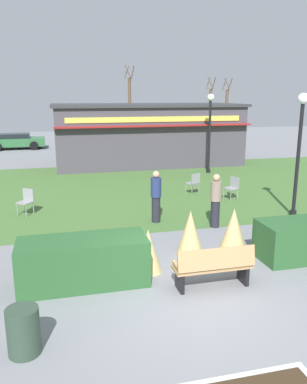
# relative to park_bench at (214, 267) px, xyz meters

# --- Properties ---
(ground_plane) EXTENTS (80.00, 80.00, 0.00)m
(ground_plane) POSITION_rel_park_bench_xyz_m (-0.56, -0.48, -0.48)
(ground_plane) COLOR slate
(lawn_patch) EXTENTS (36.00, 12.00, 0.01)m
(lawn_patch) POSITION_rel_park_bench_xyz_m (-0.56, 9.63, -0.48)
(lawn_patch) COLOR #446B33
(lawn_patch) RESTS_ON ground_plane
(park_bench) EXTENTS (1.70, 0.52, 0.95)m
(park_bench) POSITION_rel_park_bench_xyz_m (0.00, 0.00, 0.00)
(park_bench) COLOR tan
(park_bench) RESTS_ON ground_plane
(hedge_left) EXTENTS (2.76, 1.10, 1.02)m
(hedge_left) POSITION_rel_park_bench_xyz_m (-2.67, 0.86, 0.03)
(hedge_left) COLOR #28562B
(hedge_left) RESTS_ON ground_plane
(hedge_right) EXTENTS (1.91, 1.10, 0.97)m
(hedge_right) POSITION_rel_park_bench_xyz_m (2.63, 0.95, 0.01)
(hedge_right) COLOR #28562B
(hedge_right) RESTS_ON ground_plane
(ornamental_grass_behind_left) EXTENTS (0.78, 0.78, 1.22)m
(ornamental_grass_behind_left) POSITION_rel_park_bench_xyz_m (1.21, 1.62, 0.13)
(ornamental_grass_behind_left) COLOR tan
(ornamental_grass_behind_left) RESTS_ON ground_plane
(ornamental_grass_behind_right) EXTENTS (0.64, 0.64, 1.03)m
(ornamental_grass_behind_right) POSITION_rel_park_bench_xyz_m (-1.17, 1.12, 0.03)
(ornamental_grass_behind_right) COLOR tan
(ornamental_grass_behind_right) RESTS_ON ground_plane
(ornamental_grass_behind_center) EXTENTS (0.70, 0.70, 1.18)m
(ornamental_grass_behind_center) POSITION_rel_park_bench_xyz_m (0.11, 1.84, 0.11)
(ornamental_grass_behind_center) COLOR tan
(ornamental_grass_behind_center) RESTS_ON ground_plane
(lamppost_mid) EXTENTS (0.36, 0.36, 4.09)m
(lamppost_mid) POSITION_rel_park_bench_xyz_m (4.64, 4.13, 2.10)
(lamppost_mid) COLOR black
(lamppost_mid) RESTS_ON ground_plane
(lamppost_far) EXTENTS (0.36, 0.36, 4.09)m
(lamppost_far) POSITION_rel_park_bench_xyz_m (4.70, 12.06, 2.10)
(lamppost_far) COLOR black
(lamppost_far) RESTS_ON ground_plane
(trash_bin) EXTENTS (0.52, 0.52, 0.78)m
(trash_bin) POSITION_rel_park_bench_xyz_m (-3.77, -1.32, -0.09)
(trash_bin) COLOR #2D4233
(trash_bin) RESTS_ON ground_plane
(food_kiosk) EXTENTS (10.98, 5.06, 3.54)m
(food_kiosk) POSITION_rel_park_bench_xyz_m (2.18, 15.69, 1.30)
(food_kiosk) COLOR #47424C
(food_kiosk) RESTS_ON ground_plane
(cafe_chair_west) EXTENTS (0.62, 0.62, 0.89)m
(cafe_chair_west) POSITION_rel_park_bench_xyz_m (-4.20, 6.52, 0.05)
(cafe_chair_west) COLOR gray
(cafe_chair_west) RESTS_ON ground_plane
(cafe_chair_east) EXTENTS (0.57, 0.57, 0.89)m
(cafe_chair_east) POSITION_rel_park_bench_xyz_m (3.58, 6.70, 0.05)
(cafe_chair_east) COLOR gray
(cafe_chair_east) RESTS_ON ground_plane
(cafe_chair_center) EXTENTS (0.57, 0.57, 0.89)m
(cafe_chair_center) POSITION_rel_park_bench_xyz_m (2.35, 7.81, 0.05)
(cafe_chair_center) COLOR gray
(cafe_chair_center) RESTS_ON ground_plane
(person_strolling) EXTENTS (0.34, 0.34, 1.69)m
(person_strolling) POSITION_rel_park_bench_xyz_m (-0.08, 4.64, 0.38)
(person_strolling) COLOR #23232D
(person_strolling) RESTS_ON ground_plane
(person_standing) EXTENTS (0.34, 0.34, 1.69)m
(person_standing) POSITION_rel_park_bench_xyz_m (1.59, 3.71, 0.38)
(person_standing) COLOR #23232D
(person_standing) RESTS_ON ground_plane
(parked_car_west_slot) EXTENTS (4.22, 2.10, 1.20)m
(parked_car_west_slot) POSITION_rel_park_bench_xyz_m (-6.10, 24.50, 0.16)
(parked_car_west_slot) COLOR #2D6638
(parked_car_west_slot) RESTS_ON ground_plane
(tree_left_bg) EXTENTS (0.91, 0.96, 5.61)m
(tree_left_bg) POSITION_rel_park_bench_xyz_m (13.14, 28.76, 1.96)
(tree_left_bg) COLOR brown
(tree_left_bg) RESTS_ON ground_plane
(tree_right_bg) EXTENTS (0.91, 0.96, 5.71)m
(tree_right_bg) POSITION_rel_park_bench_xyz_m (11.64, 29.21, 2.01)
(tree_right_bg) COLOR brown
(tree_right_bg) RESTS_ON ground_plane
(tree_center_bg) EXTENTS (0.91, 0.96, 6.60)m
(tree_center_bg) POSITION_rel_park_bench_xyz_m (3.54, 28.46, 2.45)
(tree_center_bg) COLOR brown
(tree_center_bg) RESTS_ON ground_plane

